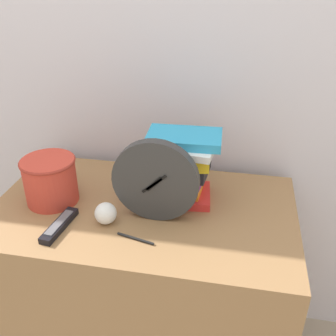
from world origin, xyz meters
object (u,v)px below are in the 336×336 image
at_px(crumpled_paper_ball, 106,213).
at_px(basket, 50,179).
at_px(book_stack, 178,167).
at_px(tv_remote, 59,225).
at_px(desk_clock, 155,181).
at_px(pen, 135,239).

bearing_deg(crumpled_paper_ball, basket, 158.43).
relative_size(book_stack, basket, 1.52).
xyz_separation_m(tv_remote, crumpled_paper_ball, (0.13, 0.05, 0.02)).
xyz_separation_m(desk_clock, pen, (-0.04, -0.12, -0.13)).
bearing_deg(basket, desk_clock, -4.87).
distance_m(desk_clock, basket, 0.37).
height_order(basket, pen, basket).
bearing_deg(tv_remote, book_stack, 36.75).
bearing_deg(basket, book_stack, 13.79).
xyz_separation_m(desk_clock, crumpled_paper_ball, (-0.15, -0.06, -0.10)).
bearing_deg(tv_remote, pen, -2.37).
xyz_separation_m(basket, crumpled_paper_ball, (0.22, -0.09, -0.05)).
height_order(book_stack, crumpled_paper_ball, book_stack).
xyz_separation_m(desk_clock, tv_remote, (-0.28, -0.11, -0.12)).
height_order(book_stack, tv_remote, book_stack).
height_order(desk_clock, crumpled_paper_ball, desk_clock).
bearing_deg(desk_clock, pen, -106.40).
bearing_deg(desk_clock, tv_remote, -158.41).
bearing_deg(desk_clock, crumpled_paper_ball, -159.43).
relative_size(book_stack, crumpled_paper_ball, 3.99).
bearing_deg(pen, crumpled_paper_ball, 149.81).
distance_m(basket, pen, 0.37).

